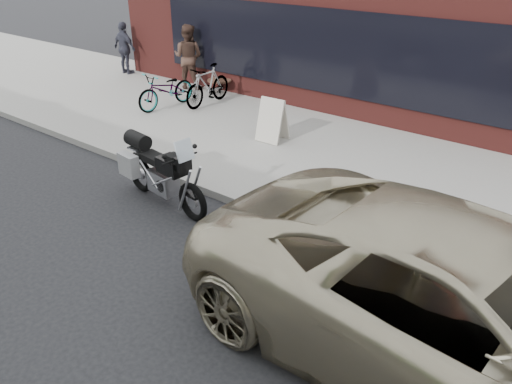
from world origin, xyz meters
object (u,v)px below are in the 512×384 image
Objects in this scene: bicycle_rear at (208,85)px; cafe_table at (219,81)px; minivan at (475,313)px; bicycle_front at (166,90)px; cafe_patron_left at (188,57)px; motorcycle at (158,171)px; sandwich_sign at (273,119)px; cafe_patron_right at (125,48)px.

bicycle_rear is 2.55× the size of cafe_table.
minivan is 9.12× the size of cafe_table.
cafe_patron_left is (-0.85, 1.72, 0.44)m from bicycle_front.
minivan is 9.99m from bicycle_front.
motorcycle reaches higher than sandwich_sign.
cafe_patron_left reaches higher than bicycle_front.
motorcycle is 1.19× the size of cafe_patron_left.
bicycle_rear is at bearing 63.02° from minivan.
cafe_patron_left reaches higher than cafe_table.
minivan is 3.40× the size of cafe_patron_left.
motorcycle is 3.19× the size of cafe_table.
motorcycle is at bearing 145.19° from cafe_patron_right.
minivan is 6.57× the size of sandwich_sign.
minivan reaches higher than motorcycle.
cafe_patron_left reaches higher than cafe_patron_right.
bicycle_front is 0.98× the size of cafe_patron_left.
bicycle_rear is 3.08m from sandwich_sign.
bicycle_rear is at bearing 169.97° from cafe_patron_right.
cafe_patron_right is at bearing 158.62° from bicycle_front.
motorcycle is at bearing -41.43° from bicycle_front.
minivan reaches higher than sandwich_sign.
motorcycle is at bearing 86.95° from minivan.
cafe_patron_left is at bearing -178.92° from cafe_patron_right.
bicycle_front is at bearing 142.24° from motorcycle.
bicycle_front is at bearing 97.43° from cafe_patron_left.
sandwich_sign is 4.85m from cafe_patron_left.
bicycle_front reaches higher than cafe_table.
motorcycle is 5.26m from bicycle_rear.
bicycle_front is (-3.56, 3.55, 0.03)m from motorcycle.
motorcycle reaches higher than bicycle_rear.
cafe_patron_right reaches higher than minivan.
bicycle_rear is at bearing 157.98° from sandwich_sign.
cafe_patron_right reaches higher than sandwich_sign.
minivan is at bearing 155.86° from cafe_patron_right.
motorcycle is at bearing -92.33° from sandwich_sign.
bicycle_front is (-9.03, 4.28, -0.24)m from minivan.
cafe_patron_left is at bearing 119.81° from bicycle_front.
cafe_patron_left is (-1.06, -0.13, 0.56)m from cafe_table.
minivan is at bearing 129.79° from cafe_patron_left.
minivan is at bearing -38.88° from sandwich_sign.
sandwich_sign is (3.58, -0.20, 0.00)m from bicycle_front.
minivan is 9.80m from bicycle_rear.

